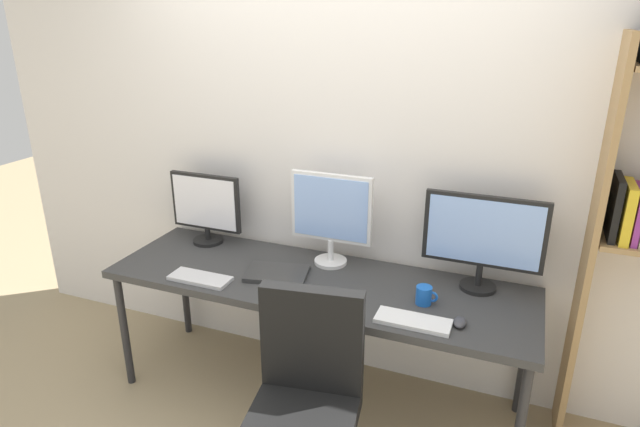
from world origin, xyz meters
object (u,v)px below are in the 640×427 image
at_px(monitor_center, 331,214).
at_px(keyboard_left, 200,278).
at_px(laptop_closed, 277,273).
at_px(coffee_mug, 424,295).
at_px(monitor_right, 483,237).
at_px(computer_mouse, 460,322).
at_px(keyboard_right, 413,321).
at_px(desk, 316,288).
at_px(office_chair, 305,426).
at_px(monitor_left, 206,207).

relative_size(monitor_center, keyboard_left, 1.57).
distance_m(laptop_closed, coffee_mug, 0.78).
xyz_separation_m(monitor_center, keyboard_left, (-0.56, -0.44, -0.28)).
height_order(monitor_right, laptop_closed, monitor_right).
bearing_deg(computer_mouse, keyboard_left, -177.45).
relative_size(keyboard_right, computer_mouse, 3.51).
bearing_deg(monitor_right, desk, -164.99).
distance_m(computer_mouse, coffee_mug, 0.23).
bearing_deg(office_chair, computer_mouse, 41.68).
bearing_deg(monitor_center, monitor_right, 0.00).
distance_m(desk, monitor_center, 0.40).
relative_size(monitor_left, keyboard_left, 1.37).
bearing_deg(keyboard_left, keyboard_right, 0.00).
xyz_separation_m(office_chair, coffee_mug, (0.36, 0.61, 0.38)).
bearing_deg(monitor_right, laptop_closed, -166.13).
relative_size(monitor_left, keyboard_right, 1.33).
bearing_deg(desk, computer_mouse, -12.75).
bearing_deg(keyboard_left, monitor_center, 38.30).
relative_size(monitor_center, computer_mouse, 5.35).
relative_size(desk, office_chair, 2.25).
bearing_deg(monitor_right, keyboard_right, -117.69).
height_order(desk, office_chair, office_chair).
height_order(office_chair, keyboard_left, office_chair).
bearing_deg(monitor_center, desk, -90.00).
bearing_deg(coffee_mug, keyboard_right, -93.22).
relative_size(monitor_center, keyboard_right, 1.52).
distance_m(monitor_left, keyboard_right, 1.44).
bearing_deg(monitor_center, monitor_left, -180.00).
bearing_deg(monitor_right, coffee_mug, -131.06).
xyz_separation_m(monitor_left, laptop_closed, (0.58, -0.25, -0.22)).
bearing_deg(monitor_right, monitor_center, -180.00).
bearing_deg(keyboard_right, coffee_mug, 86.78).
distance_m(office_chair, keyboard_right, 0.65).
distance_m(desk, office_chair, 0.75).
xyz_separation_m(monitor_left, monitor_center, (0.79, 0.00, 0.06)).
bearing_deg(laptop_closed, desk, -3.08).
height_order(keyboard_right, coffee_mug, coffee_mug).
bearing_deg(laptop_closed, keyboard_left, -163.47).
height_order(monitor_left, computer_mouse, monitor_left).
bearing_deg(keyboard_left, monitor_right, 18.12).
xyz_separation_m(monitor_left, keyboard_right, (1.35, -0.44, -0.22)).
xyz_separation_m(desk, laptop_closed, (-0.21, -0.04, 0.06)).
height_order(monitor_left, keyboard_right, monitor_left).
distance_m(keyboard_left, keyboard_right, 1.12).
bearing_deg(computer_mouse, monitor_left, 166.09).
bearing_deg(keyboard_right, monitor_center, 141.70).
height_order(keyboard_right, laptop_closed, laptop_closed).
height_order(keyboard_left, keyboard_right, same).
bearing_deg(desk, monitor_left, 165.00).
height_order(monitor_right, keyboard_left, monitor_right).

